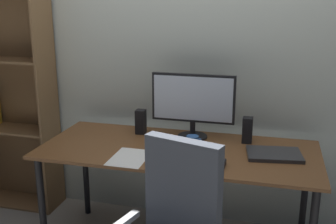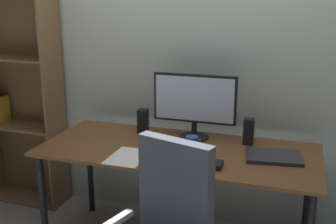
{
  "view_description": "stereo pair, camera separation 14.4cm",
  "coord_description": "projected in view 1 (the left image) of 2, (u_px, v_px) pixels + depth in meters",
  "views": [
    {
      "loc": [
        0.56,
        -2.37,
        1.67
      ],
      "look_at": [
        -0.07,
        0.03,
        0.97
      ],
      "focal_mm": 44.02,
      "sensor_mm": 36.0,
      "label": 1
    },
    {
      "loc": [
        0.7,
        -2.33,
        1.67
      ],
      "look_at": [
        -0.07,
        0.03,
        0.97
      ],
      "focal_mm": 44.02,
      "sensor_mm": 36.0,
      "label": 2
    }
  ],
  "objects": [
    {
      "name": "speaker_left",
      "position": [
        141.0,
        122.0,
        2.86
      ],
      "size": [
        0.06,
        0.07,
        0.17
      ],
      "primitive_type": "cube",
      "color": "black",
      "rests_on": "desk"
    },
    {
      "name": "back_wall",
      "position": [
        196.0,
        49.0,
        2.95
      ],
      "size": [
        6.4,
        0.1,
        2.6
      ],
      "primitive_type": "cube",
      "color": "beige",
      "rests_on": "ground"
    },
    {
      "name": "bookshelf",
      "position": [
        10.0,
        96.0,
        3.26
      ],
      "size": [
        0.69,
        0.28,
        1.84
      ],
      "color": "brown",
      "rests_on": "ground"
    },
    {
      "name": "speaker_right",
      "position": [
        247.0,
        130.0,
        2.68
      ],
      "size": [
        0.06,
        0.07,
        0.17
      ],
      "primitive_type": "cube",
      "color": "black",
      "rests_on": "desk"
    },
    {
      "name": "keyboard",
      "position": [
        181.0,
        160.0,
        2.39
      ],
      "size": [
        0.29,
        0.11,
        0.02
      ],
      "primitive_type": "cube",
      "rotation": [
        0.0,
        0.0,
        -0.0
      ],
      "color": "silver",
      "rests_on": "desk"
    },
    {
      "name": "paper_sheet",
      "position": [
        130.0,
        158.0,
        2.45
      ],
      "size": [
        0.21,
        0.3,
        0.0
      ],
      "primitive_type": "cube",
      "rotation": [
        0.0,
        0.0,
        -0.01
      ],
      "color": "white",
      "rests_on": "desk"
    },
    {
      "name": "desk",
      "position": [
        178.0,
        159.0,
        2.62
      ],
      "size": [
        1.74,
        0.74,
        0.74
      ],
      "color": "brown",
      "rests_on": "ground"
    },
    {
      "name": "laptop",
      "position": [
        274.0,
        154.0,
        2.47
      ],
      "size": [
        0.35,
        0.27,
        0.02
      ],
      "primitive_type": "cube",
      "rotation": [
        0.0,
        0.0,
        0.14
      ],
      "color": "#2D2D30",
      "rests_on": "desk"
    },
    {
      "name": "monitor",
      "position": [
        193.0,
        102.0,
        2.73
      ],
      "size": [
        0.56,
        0.2,
        0.44
      ],
      "color": "black",
      "rests_on": "desk"
    },
    {
      "name": "coffee_mug",
      "position": [
        193.0,
        142.0,
        2.58
      ],
      "size": [
        0.09,
        0.08,
        0.09
      ],
      "color": "#285193",
      "rests_on": "desk"
    },
    {
      "name": "mouse",
      "position": [
        220.0,
        164.0,
        2.32
      ],
      "size": [
        0.06,
        0.1,
        0.03
      ],
      "primitive_type": "cube",
      "rotation": [
        0.0,
        0.0,
        -0.03
      ],
      "color": "black",
      "rests_on": "desk"
    }
  ]
}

